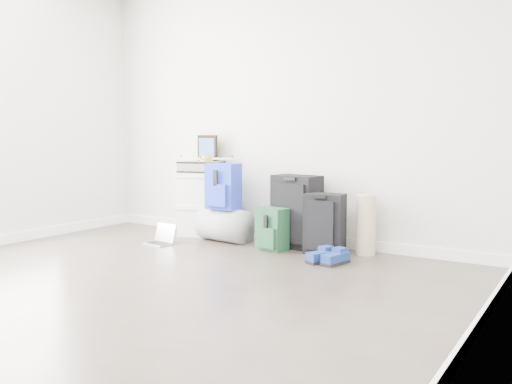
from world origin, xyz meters
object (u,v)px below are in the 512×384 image
Objects in this scene: duffel_bag at (225,225)px; carry_on at (324,224)px; laptop at (161,239)px; briefcase at (202,167)px; large_suitcase at (296,212)px; boxes_stack at (202,204)px.

carry_on is (1.13, -0.00, 0.11)m from duffel_bag.
laptop is at bearing -171.07° from carry_on.
laptop is at bearing -129.01° from duffel_bag.
briefcase is 0.74m from duffel_bag.
large_suitcase is 1.26× the size of carry_on.
large_suitcase is 1.39m from laptop.
boxes_stack reaches higher than laptop.
carry_on is (1.55, -0.17, -0.47)m from briefcase.
large_suitcase is at bearing 33.25° from laptop.
briefcase is 1.63m from carry_on.
boxes_stack is 1.56m from carry_on.
boxes_stack is 1.19m from large_suitcase.
large_suitcase is (1.19, -0.05, 0.01)m from boxes_stack.
briefcase reaches higher than laptop.
duffel_bag reaches higher than laptop.
duffel_bag is 1.13m from carry_on.
carry_on is 1.67m from laptop.
laptop is (-0.04, -0.62, -0.30)m from boxes_stack.
large_suitcase is 0.39m from carry_on.
large_suitcase is at bearing 153.54° from carry_on.
large_suitcase is at bearing 15.92° from duffel_bag.
carry_on is at bearing -22.57° from briefcase.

